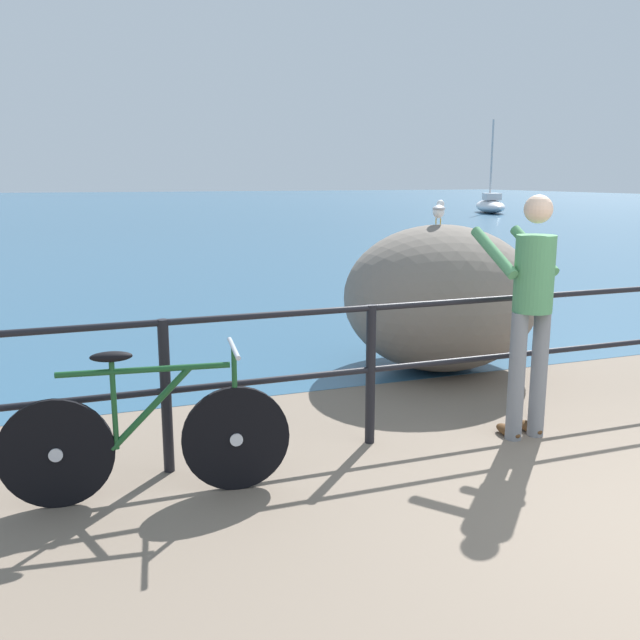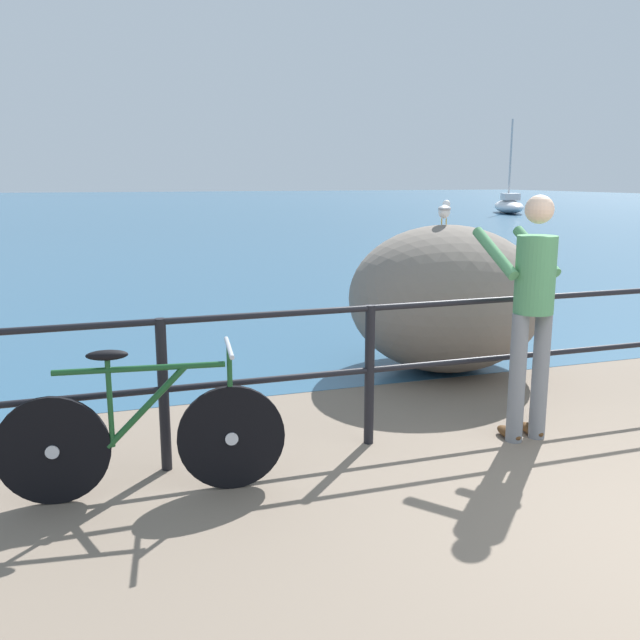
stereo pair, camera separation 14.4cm
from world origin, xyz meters
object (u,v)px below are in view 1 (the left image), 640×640
seagull (439,210)px  sailboat (490,205)px  breakwater_boulder_main (440,298)px  bicycle (149,436)px  person_at_railing (530,306)px

seagull → sailboat: bearing=2.6°
breakwater_boulder_main → sailboat: sailboat is taller
bicycle → breakwater_boulder_main: bearing=39.5°
bicycle → seagull: bearing=40.2°
bicycle → seagull: 3.83m
sailboat → bicycle: bearing=165.5°
person_at_railing → sailboat: 33.65m
breakwater_boulder_main → sailboat: size_ratio=0.39×
person_at_railing → bicycle: bearing=89.7°
bicycle → breakwater_boulder_main: (3.08, 1.96, 0.33)m
person_at_railing → sailboat: (18.54, 28.08, -0.57)m
breakwater_boulder_main → sailboat: bearing=55.2°
bicycle → breakwater_boulder_main: 3.66m
seagull → sailboat: (18.21, 26.16, -1.16)m
person_at_railing → sailboat: bearing=-35.3°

